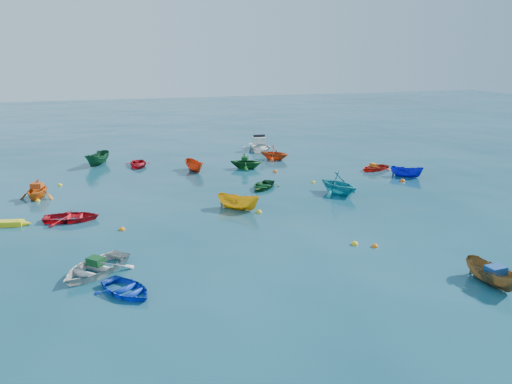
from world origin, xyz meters
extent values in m
plane|color=#093442|center=(0.00, 0.00, 0.00)|extent=(160.00, 160.00, 0.00)
imported|color=#0F39C7|center=(-8.95, -6.44, 0.00)|extent=(3.05, 3.29, 0.56)
imported|color=beige|center=(-10.18, -4.07, 0.00)|extent=(4.22, 4.24, 0.72)
imported|color=brown|center=(5.67, -10.06, 0.00)|extent=(1.23, 2.75, 1.03)
imported|color=orange|center=(-13.85, 9.13, 0.00)|extent=(2.91, 3.15, 1.37)
imported|color=gold|center=(-1.77, 2.95, 0.00)|extent=(2.81, 2.66, 1.09)
imported|color=#114C1F|center=(1.19, 7.15, 0.00)|extent=(3.26, 3.40, 0.57)
imported|color=teal|center=(5.66, 4.29, 0.00)|extent=(3.63, 3.85, 1.61)
imported|color=red|center=(-11.49, 3.66, 0.00)|extent=(3.33, 2.56, 0.64)
imported|color=#C03912|center=(-2.53, 13.77, 0.00)|extent=(1.55, 2.86, 1.05)
imported|color=#114B1A|center=(1.72, 13.40, 0.00)|extent=(3.33, 3.15, 1.38)
imported|color=red|center=(11.65, 9.88, 0.00)|extent=(3.16, 2.63, 0.57)
imported|color=#0E10B4|center=(12.84, 7.09, 0.00)|extent=(2.47, 2.28, 0.95)
imported|color=red|center=(-6.80, 16.88, 0.00)|extent=(2.20, 2.99, 0.60)
imported|color=#CB4013|center=(5.14, 16.09, 0.00)|extent=(3.50, 3.47, 1.40)
imported|color=#104524|center=(-10.02, 18.31, 0.00)|extent=(2.66, 3.43, 1.26)
imported|color=silver|center=(5.06, 20.53, 0.00)|extent=(3.40, 4.48, 1.47)
cube|color=#10411C|center=(-10.11, -4.00, 0.53)|extent=(0.85, 0.85, 0.33)
cube|color=navy|center=(5.68, -10.21, 0.70)|extent=(0.80, 0.63, 0.37)
cube|color=#D24615|center=(-13.84, 9.18, 0.86)|extent=(0.84, 0.72, 0.34)
cube|color=#104318|center=(1.63, 13.44, 0.85)|extent=(0.71, 0.79, 0.31)
cube|color=orange|center=(11.56, 9.86, 0.42)|extent=(0.57, 0.66, 0.27)
sphere|color=orange|center=(-8.80, 1.22, 0.00)|extent=(0.35, 0.35, 0.35)
sphere|color=yellow|center=(2.32, -4.40, 0.00)|extent=(0.37, 0.37, 0.37)
sphere|color=orange|center=(3.14, -4.97, 0.00)|extent=(0.33, 0.33, 0.33)
sphere|color=yellow|center=(-13.81, 8.38, 0.00)|extent=(0.34, 0.34, 0.34)
sphere|color=#E2520C|center=(0.65, 6.53, 0.00)|extent=(0.35, 0.35, 0.35)
sphere|color=yellow|center=(-0.75, 1.95, 0.00)|extent=(0.36, 0.36, 0.36)
sphere|color=#E3570C|center=(11.74, 5.90, 0.00)|extent=(0.39, 0.39, 0.39)
sphere|color=yellow|center=(-12.69, 12.14, 0.00)|extent=(0.34, 0.34, 0.34)
sphere|color=#F45E0D|center=(3.63, 11.51, 0.00)|extent=(0.36, 0.36, 0.36)
sphere|color=yellow|center=(5.21, 7.53, 0.00)|extent=(0.30, 0.30, 0.30)
camera|label=1|loc=(-9.28, -25.37, 9.41)|focal=35.00mm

